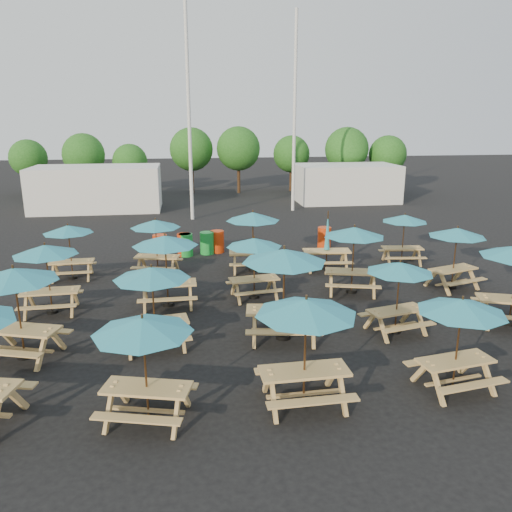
{
  "coord_description": "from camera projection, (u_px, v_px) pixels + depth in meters",
  "views": [
    {
      "loc": [
        -2.43,
        -15.3,
        5.84
      ],
      "look_at": [
        0.0,
        1.5,
        1.1
      ],
      "focal_mm": 35.0,
      "sensor_mm": 36.0,
      "label": 1
    }
  ],
  "objects": [
    {
      "name": "picnic_unit_2",
      "position": [
        46.0,
        254.0,
        14.92
      ],
      "size": [
        1.99,
        1.99,
        2.19
      ],
      "rotation": [
        0.0,
        0.0,
        0.03
      ],
      "color": "tan",
      "rests_on": "ground"
    },
    {
      "name": "tree_3",
      "position": [
        191.0,
        149.0,
        38.9
      ],
      "size": [
        3.36,
        3.36,
        5.09
      ],
      "color": "#382314",
      "rests_on": "ground"
    },
    {
      "name": "picnic_unit_11",
      "position": [
        253.0,
        220.0,
        19.09
      ],
      "size": [
        2.27,
        2.27,
        2.36
      ],
      "rotation": [
        0.0,
        0.0,
        -0.1
      ],
      "color": "tan",
      "rests_on": "ground"
    },
    {
      "name": "waste_bin_0",
      "position": [
        160.0,
        246.0,
        21.47
      ],
      "size": [
        0.61,
        0.61,
        0.98
      ],
      "primitive_type": "cylinder",
      "color": "red",
      "rests_on": "ground"
    },
    {
      "name": "picnic_unit_10",
      "position": [
        254.0,
        246.0,
        16.21
      ],
      "size": [
        2.06,
        2.06,
        2.08
      ],
      "rotation": [
        0.0,
        0.0,
        0.14
      ],
      "color": "tan",
      "rests_on": "ground"
    },
    {
      "name": "picnic_unit_6",
      "position": [
        165.0,
        245.0,
        15.47
      ],
      "size": [
        2.09,
        2.09,
        2.33
      ],
      "rotation": [
        0.0,
        0.0,
        0.02
      ],
      "color": "tan",
      "rests_on": "ground"
    },
    {
      "name": "waste_bin_5",
      "position": [
        324.0,
        238.0,
        22.94
      ],
      "size": [
        0.61,
        0.61,
        0.98
      ],
      "primitive_type": "cylinder",
      "color": "red",
      "rests_on": "ground"
    },
    {
      "name": "tree_1",
      "position": [
        84.0,
        154.0,
        37.09
      ],
      "size": [
        3.11,
        3.11,
        4.72
      ],
      "color": "#382314",
      "rests_on": "ground"
    },
    {
      "name": "tree_7",
      "position": [
        388.0,
        154.0,
        39.41
      ],
      "size": [
        2.95,
        2.95,
        4.48
      ],
      "color": "#382314",
      "rests_on": "ground"
    },
    {
      "name": "waste_bin_1",
      "position": [
        184.0,
        245.0,
        21.66
      ],
      "size": [
        0.61,
        0.61,
        0.98
      ],
      "primitive_type": "cylinder",
      "color": "red",
      "rests_on": "ground"
    },
    {
      "name": "ground",
      "position": [
        262.0,
        300.0,
        16.49
      ],
      "size": [
        120.0,
        120.0,
        0.0
      ],
      "primitive_type": "plane",
      "color": "black",
      "rests_on": "ground"
    },
    {
      "name": "picnic_unit_4",
      "position": [
        143.0,
        332.0,
        9.47
      ],
      "size": [
        2.38,
        2.38,
        2.21
      ],
      "rotation": [
        0.0,
        0.0,
        -0.26
      ],
      "color": "tan",
      "rests_on": "ground"
    },
    {
      "name": "picnic_unit_9",
      "position": [
        284.0,
        261.0,
        13.06
      ],
      "size": [
        2.58,
        2.58,
        2.55
      ],
      "rotation": [
        0.0,
        0.0,
        -0.16
      ],
      "color": "tan",
      "rests_on": "ground"
    },
    {
      "name": "picnic_unit_19",
      "position": [
        405.0,
        221.0,
        20.13
      ],
      "size": [
        2.03,
        2.03,
        2.06
      ],
      "rotation": [
        0.0,
        0.0,
        -0.12
      ],
      "color": "tan",
      "rests_on": "ground"
    },
    {
      "name": "tree_6",
      "position": [
        347.0,
        149.0,
        38.8
      ],
      "size": [
        3.38,
        3.38,
        5.13
      ],
      "color": "#382314",
      "rests_on": "ground"
    },
    {
      "name": "picnic_unit_13",
      "position": [
        400.0,
        272.0,
        13.54
      ],
      "size": [
        2.18,
        2.18,
        2.07
      ],
      "rotation": [
        0.0,
        0.0,
        0.23
      ],
      "color": "tan",
      "rests_on": "ground"
    },
    {
      "name": "tree_2",
      "position": [
        130.0,
        161.0,
        37.46
      ],
      "size": [
        2.59,
        2.59,
        3.93
      ],
      "color": "#382314",
      "rests_on": "ground"
    },
    {
      "name": "tree_0",
      "position": [
        28.0,
        158.0,
        37.86
      ],
      "size": [
        2.8,
        2.8,
        4.24
      ],
      "color": "#382314",
      "rests_on": "ground"
    },
    {
      "name": "picnic_unit_14",
      "position": [
        354.0,
        236.0,
        16.67
      ],
      "size": [
        2.51,
        2.51,
        2.33
      ],
      "rotation": [
        0.0,
        0.0,
        -0.26
      ],
      "color": "tan",
      "rests_on": "ground"
    },
    {
      "name": "picnic_unit_3",
      "position": [
        68.0,
        232.0,
        18.22
      ],
      "size": [
        1.86,
        1.86,
        2.05
      ],
      "rotation": [
        0.0,
        0.0,
        0.03
      ],
      "color": "tan",
      "rests_on": "ground"
    },
    {
      "name": "waste_bin_2",
      "position": [
        186.0,
        245.0,
        21.62
      ],
      "size": [
        0.61,
        0.61,
        0.98
      ],
      "primitive_type": "cylinder",
      "color": "green",
      "rests_on": "ground"
    },
    {
      "name": "tree_4",
      "position": [
        238.0,
        149.0,
        38.95
      ],
      "size": [
        3.41,
        3.41,
        5.17
      ],
      "color": "#382314",
      "rests_on": "ground"
    },
    {
      "name": "picnic_unit_7",
      "position": [
        156.0,
        227.0,
        18.76
      ],
      "size": [
        2.26,
        2.26,
        2.14
      ],
      "rotation": [
        0.0,
        0.0,
        -0.23
      ],
      "color": "tan",
      "rests_on": "ground"
    },
    {
      "name": "picnic_unit_5",
      "position": [
        152.0,
        278.0,
        12.61
      ],
      "size": [
        2.2,
        2.2,
        2.22
      ],
      "rotation": [
        0.0,
        0.0,
        0.14
      ],
      "color": "tan",
      "rests_on": "ground"
    },
    {
      "name": "picnic_unit_12",
      "position": [
        461.0,
        311.0,
        10.62
      ],
      "size": [
        2.16,
        2.16,
        2.14
      ],
      "rotation": [
        0.0,
        0.0,
        0.16
      ],
      "color": "tan",
      "rests_on": "ground"
    },
    {
      "name": "picnic_unit_18",
      "position": [
        457.0,
        236.0,
        17.14
      ],
      "size": [
        2.41,
        2.41,
        2.2
      ],
      "rotation": [
        0.0,
        0.0,
        0.3
      ],
      "color": "tan",
      "rests_on": "ground"
    },
    {
      "name": "event_tent_0",
      "position": [
        97.0,
        188.0,
        32.17
      ],
      "size": [
        8.0,
        4.0,
        2.8
      ],
      "primitive_type": "cube",
      "color": "silver",
      "rests_on": "ground"
    },
    {
      "name": "mast_0",
      "position": [
        189.0,
        114.0,
        27.95
      ],
      "size": [
        0.2,
        0.2,
        12.0
      ],
      "primitive_type": "cylinder",
      "color": "silver",
      "rests_on": "ground"
    },
    {
      "name": "mast_1",
      "position": [
        295.0,
        114.0,
        30.75
      ],
      "size": [
        0.2,
        0.2,
        12.0
      ],
      "primitive_type": "cylinder",
      "color": "silver",
      "rests_on": "ground"
    },
    {
      "name": "waste_bin_3",
      "position": [
        207.0,
        243.0,
        21.96
      ],
      "size": [
        0.61,
        0.61,
        0.98
      ],
      "primitive_type": "cylinder",
      "color": "green",
      "rests_on": "ground"
    },
    {
      "name": "picnic_unit_15",
      "position": [
        327.0,
        246.0,
        19.59
      ],
      "size": [
        2.0,
        1.79,
        2.34
      ],
      "rotation": [
        0.0,
        0.0,
        -0.11
      ],
      "color": "tan",
      "rests_on": "ground"
    },
    {
      "name": "event_tent_1",
      "position": [
        346.0,
        183.0,
        35.49
      ],
      "size": [
        7.0,
        4.0,
        2.6
      ],
      "primitive_type": "cube",
      "color": "silver",
      "rests_on": "ground"
    },
    {
      "name": "picnic_unit_1",
      "position": [
        14.0,
        280.0,
        12.01
      ],
      "size": [
        2.63,
        2.63,
        2.37
      ],
      "rotation": [
        0.0,
        0.0,
        -0.32
      ],
      "color": "tan",
      "rests_on": "ground"
    },
    {
      "name": "waste_bin_4",
      "position": [
        217.0,
        242.0,
        22.21
      ],
      "size": [
        0.61,
        0.61,
        0.98
      ],
      "primitive_type": "cylinder",
      "color": "red",
      "rests_on": "ground"
    },
    {
      "name": "tree_5",
      "position": [
        291.0,
        154.0,
        40.07
      ],
      "size": [
        2.94,
        2.94,
        4.45
      ],
      "color": "#382314",
      "rests_on": "ground"
    },
    {
      "name": "picnic_unit_8",
      "position": [
        306.0,
        313.0,
        9.99
      ],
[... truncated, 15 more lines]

